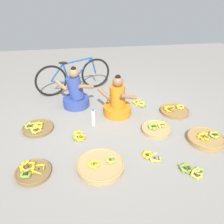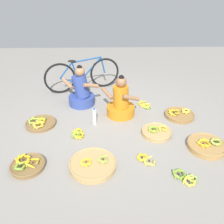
{
  "view_description": "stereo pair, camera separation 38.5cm",
  "coord_description": "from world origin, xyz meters",
  "px_view_note": "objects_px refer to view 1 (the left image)",
  "views": [
    {
      "loc": [
        -0.47,
        -3.49,
        2.31
      ],
      "look_at": [
        0.0,
        -0.2,
        0.35
      ],
      "focal_mm": 37.82,
      "sensor_mm": 36.0,
      "label": 1
    },
    {
      "loc": [
        -0.08,
        -3.52,
        2.31
      ],
      "look_at": [
        0.0,
        -0.2,
        0.35
      ],
      "focal_mm": 37.82,
      "sensor_mm": 36.0,
      "label": 2
    }
  ],
  "objects_px": {
    "loose_bananas_near_bicycle": "(79,136)",
    "loose_bananas_back_left": "(192,171)",
    "vendor_woman_behind": "(76,94)",
    "water_bottle": "(93,118)",
    "vendor_woman_front": "(117,102)",
    "banana_basket_near_vendor": "(101,166)",
    "loose_bananas_front_center": "(140,104)",
    "bicycle_leaning": "(74,76)",
    "loose_bananas_front_left": "(151,156)",
    "banana_basket_mid_left": "(206,139)",
    "banana_basket_front_right": "(156,129)",
    "banana_basket_back_center": "(174,111)",
    "banana_basket_back_right": "(38,128)",
    "banana_basket_mid_right": "(33,172)"
  },
  "relations": [
    {
      "from": "banana_basket_mid_right",
      "to": "loose_bananas_front_left",
      "type": "height_order",
      "value": "banana_basket_mid_right"
    },
    {
      "from": "banana_basket_mid_left",
      "to": "banana_basket_near_vendor",
      "type": "bearing_deg",
      "value": -167.99
    },
    {
      "from": "banana_basket_back_center",
      "to": "loose_bananas_front_center",
      "type": "xyz_separation_m",
      "value": [
        -0.58,
        0.4,
        -0.02
      ]
    },
    {
      "from": "bicycle_leaning",
      "to": "loose_bananas_front_left",
      "type": "xyz_separation_m",
      "value": [
        1.06,
        -2.42,
        -0.33
      ]
    },
    {
      "from": "bicycle_leaning",
      "to": "vendor_woman_behind",
      "type": "bearing_deg",
      "value": -88.29
    },
    {
      "from": "vendor_woman_front",
      "to": "loose_bananas_front_center",
      "type": "distance_m",
      "value": 0.64
    },
    {
      "from": "bicycle_leaning",
      "to": "vendor_woman_front",
      "type": "bearing_deg",
      "value": -55.42
    },
    {
      "from": "vendor_woman_behind",
      "to": "water_bottle",
      "type": "height_order",
      "value": "vendor_woman_behind"
    },
    {
      "from": "banana_basket_mid_right",
      "to": "loose_bananas_front_center",
      "type": "height_order",
      "value": "banana_basket_mid_right"
    },
    {
      "from": "bicycle_leaning",
      "to": "banana_basket_mid_left",
      "type": "distance_m",
      "value": 2.99
    },
    {
      "from": "banana_basket_front_right",
      "to": "loose_bananas_back_left",
      "type": "relative_size",
      "value": 1.49
    },
    {
      "from": "banana_basket_back_center",
      "to": "loose_bananas_front_center",
      "type": "relative_size",
      "value": 1.68
    },
    {
      "from": "loose_bananas_back_left",
      "to": "bicycle_leaning",
      "type": "bearing_deg",
      "value": 118.89
    },
    {
      "from": "banana_basket_back_center",
      "to": "vendor_woman_front",
      "type": "bearing_deg",
      "value": 174.7
    },
    {
      "from": "banana_basket_mid_left",
      "to": "banana_basket_back_center",
      "type": "distance_m",
      "value": 0.95
    },
    {
      "from": "vendor_woman_front",
      "to": "water_bottle",
      "type": "distance_m",
      "value": 0.58
    },
    {
      "from": "vendor_woman_front",
      "to": "water_bottle",
      "type": "height_order",
      "value": "vendor_woman_front"
    },
    {
      "from": "vendor_woman_front",
      "to": "banana_basket_near_vendor",
      "type": "distance_m",
      "value": 1.48
    },
    {
      "from": "banana_basket_mid_left",
      "to": "banana_basket_back_center",
      "type": "height_order",
      "value": "banana_basket_mid_left"
    },
    {
      "from": "loose_bananas_front_left",
      "to": "loose_bananas_back_left",
      "type": "relative_size",
      "value": 0.85
    },
    {
      "from": "loose_bananas_back_left",
      "to": "banana_basket_back_center",
      "type": "bearing_deg",
      "value": 77.48
    },
    {
      "from": "loose_bananas_front_left",
      "to": "banana_basket_back_center",
      "type": "bearing_deg",
      "value": 55.41
    },
    {
      "from": "loose_bananas_front_left",
      "to": "loose_bananas_back_left",
      "type": "bearing_deg",
      "value": -37.51
    },
    {
      "from": "banana_basket_near_vendor",
      "to": "water_bottle",
      "type": "height_order",
      "value": "water_bottle"
    },
    {
      "from": "bicycle_leaning",
      "to": "loose_bananas_front_left",
      "type": "relative_size",
      "value": 5.79
    },
    {
      "from": "bicycle_leaning",
      "to": "banana_basket_mid_left",
      "type": "height_order",
      "value": "bicycle_leaning"
    },
    {
      "from": "vendor_woman_front",
      "to": "loose_bananas_front_left",
      "type": "height_order",
      "value": "vendor_woman_front"
    },
    {
      "from": "banana_basket_near_vendor",
      "to": "loose_bananas_back_left",
      "type": "height_order",
      "value": "banana_basket_near_vendor"
    },
    {
      "from": "banana_basket_back_right",
      "to": "banana_basket_mid_right",
      "type": "distance_m",
      "value": 1.06
    },
    {
      "from": "banana_basket_front_right",
      "to": "loose_bananas_front_left",
      "type": "height_order",
      "value": "banana_basket_front_right"
    },
    {
      "from": "bicycle_leaning",
      "to": "banana_basket_front_right",
      "type": "xyz_separation_m",
      "value": [
        1.34,
        -1.79,
        -0.31
      ]
    },
    {
      "from": "banana_basket_near_vendor",
      "to": "loose_bananas_front_center",
      "type": "relative_size",
      "value": 2.02
    },
    {
      "from": "loose_bananas_near_bicycle",
      "to": "loose_bananas_back_left",
      "type": "distance_m",
      "value": 1.79
    },
    {
      "from": "vendor_woman_behind",
      "to": "loose_bananas_near_bicycle",
      "type": "distance_m",
      "value": 1.11
    },
    {
      "from": "bicycle_leaning",
      "to": "loose_bananas_front_center",
      "type": "xyz_separation_m",
      "value": [
        1.3,
        -0.84,
        -0.33
      ]
    },
    {
      "from": "banana_basket_front_right",
      "to": "loose_bananas_near_bicycle",
      "type": "distance_m",
      "value": 1.3
    },
    {
      "from": "banana_basket_mid_right",
      "to": "banana_basket_near_vendor",
      "type": "xyz_separation_m",
      "value": [
        0.9,
        -0.02,
        0.01
      ]
    },
    {
      "from": "banana_basket_back_center",
      "to": "loose_bananas_front_left",
      "type": "relative_size",
      "value": 1.92
    },
    {
      "from": "loose_bananas_front_center",
      "to": "banana_basket_front_right",
      "type": "bearing_deg",
      "value": -87.28
    },
    {
      "from": "banana_basket_front_right",
      "to": "banana_basket_near_vendor",
      "type": "distance_m",
      "value": 1.26
    },
    {
      "from": "banana_basket_mid_right",
      "to": "loose_bananas_front_left",
      "type": "distance_m",
      "value": 1.64
    },
    {
      "from": "loose_bananas_front_left",
      "to": "water_bottle",
      "type": "distance_m",
      "value": 1.23
    },
    {
      "from": "vendor_woman_behind",
      "to": "loose_bananas_back_left",
      "type": "relative_size",
      "value": 2.48
    },
    {
      "from": "banana_basket_mid_right",
      "to": "banana_basket_near_vendor",
      "type": "distance_m",
      "value": 0.9
    },
    {
      "from": "bicycle_leaning",
      "to": "banana_basket_back_right",
      "type": "xyz_separation_m",
      "value": [
        -0.64,
        -1.46,
        -0.32
      ]
    },
    {
      "from": "vendor_woman_behind",
      "to": "loose_bananas_front_left",
      "type": "height_order",
      "value": "vendor_woman_behind"
    },
    {
      "from": "banana_basket_back_center",
      "to": "water_bottle",
      "type": "relative_size",
      "value": 1.71
    },
    {
      "from": "banana_basket_back_right",
      "to": "water_bottle",
      "type": "relative_size",
      "value": 1.66
    },
    {
      "from": "banana_basket_back_right",
      "to": "loose_bananas_front_center",
      "type": "height_order",
      "value": "banana_basket_back_right"
    },
    {
      "from": "banana_basket_near_vendor",
      "to": "banana_basket_mid_left",
      "type": "bearing_deg",
      "value": 12.01
    }
  ]
}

